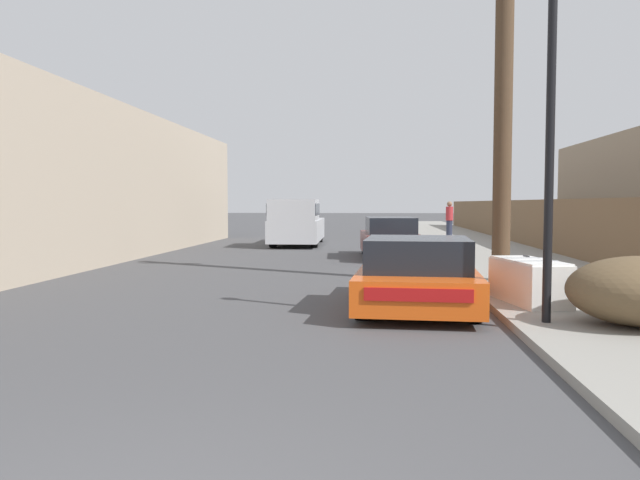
% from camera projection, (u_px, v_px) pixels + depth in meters
% --- Properties ---
extents(sidewalk_curb, '(4.20, 63.00, 0.12)m').
position_uv_depth(sidewalk_curb, '(471.00, 244.00, 25.71)').
color(sidewalk_curb, gray).
rests_on(sidewalk_curb, ground).
extents(discarded_fridge, '(1.02, 1.85, 0.73)m').
position_uv_depth(discarded_fridge, '(529.00, 281.00, 10.21)').
color(discarded_fridge, white).
rests_on(discarded_fridge, sidewalk_curb).
extents(parked_sports_car_red, '(2.14, 4.16, 1.19)m').
position_uv_depth(parked_sports_car_red, '(417.00, 275.00, 10.36)').
color(parked_sports_car_red, '#E05114').
rests_on(parked_sports_car_red, ground).
extents(car_parked_mid, '(1.98, 4.42, 1.30)m').
position_uv_depth(car_parked_mid, '(390.00, 239.00, 20.02)').
color(car_parked_mid, '#5B1E19').
rests_on(car_parked_mid, ground).
extents(pickup_truck, '(2.13, 5.94, 1.90)m').
position_uv_depth(pickup_truck, '(297.00, 223.00, 25.76)').
color(pickup_truck, silver).
rests_on(pickup_truck, ground).
extents(utility_pole, '(1.80, 0.38, 9.23)m').
position_uv_depth(utility_pole, '(504.00, 56.00, 12.93)').
color(utility_pole, '#4C3826').
rests_on(utility_pole, sidewalk_curb).
extents(street_lamp, '(0.26, 0.26, 4.89)m').
position_uv_depth(street_lamp, '(551.00, 114.00, 8.37)').
color(street_lamp, black).
rests_on(street_lamp, sidewalk_curb).
extents(wooden_fence, '(0.08, 44.38, 1.76)m').
position_uv_depth(wooden_fence, '(526.00, 222.00, 24.45)').
color(wooden_fence, brown).
rests_on(wooden_fence, sidewalk_curb).
extents(building_left_block, '(7.00, 25.81, 4.72)m').
position_uv_depth(building_left_block, '(14.00, 183.00, 18.86)').
color(building_left_block, tan).
rests_on(building_left_block, ground).
extents(pedestrian, '(0.34, 0.34, 1.72)m').
position_uv_depth(pedestrian, '(449.00, 219.00, 29.39)').
color(pedestrian, '#282D42').
rests_on(pedestrian, sidewalk_curb).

